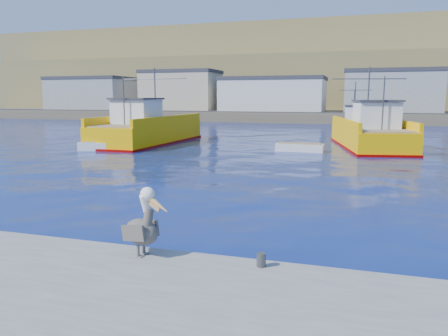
% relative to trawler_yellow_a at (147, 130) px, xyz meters
% --- Properties ---
extents(ground, '(260.00, 260.00, 0.00)m').
position_rel_trawler_yellow_a_xyz_m(ground, '(13.29, -23.42, -1.19)').
color(ground, '#071656').
rests_on(ground, ground).
extents(dock_bollards, '(36.20, 0.20, 0.30)m').
position_rel_trawler_yellow_a_xyz_m(dock_bollards, '(13.89, -26.82, -0.54)').
color(dock_bollards, '#4C4C4C').
rests_on(dock_bollards, dock).
extents(far_shore, '(200.00, 81.00, 24.00)m').
position_rel_trawler_yellow_a_xyz_m(far_shore, '(13.29, 85.78, 7.79)').
color(far_shore, brown).
rests_on(far_shore, ground).
extents(trawler_yellow_a, '(6.40, 14.10, 6.86)m').
position_rel_trawler_yellow_a_xyz_m(trawler_yellow_a, '(0.00, 0.00, 0.00)').
color(trawler_yellow_a, '#FFB702').
rests_on(trawler_yellow_a, ground).
extents(trawler_yellow_b, '(6.86, 13.45, 6.71)m').
position_rel_trawler_yellow_a_xyz_m(trawler_yellow_b, '(19.18, 2.18, -0.06)').
color(trawler_yellow_b, '#FFB702').
rests_on(trawler_yellow_b, ground).
extents(boat_orange, '(3.85, 7.38, 5.95)m').
position_rel_trawler_yellow_a_xyz_m(boat_orange, '(17.66, 18.77, -0.20)').
color(boat_orange, red).
rests_on(boat_orange, ground).
extents(skiff_left, '(4.09, 1.89, 0.86)m').
position_rel_trawler_yellow_a_xyz_m(skiff_left, '(-0.69, -5.92, -0.91)').
color(skiff_left, silver).
rests_on(skiff_left, ground).
extents(skiff_mid, '(3.65, 1.41, 0.78)m').
position_rel_trawler_yellow_a_xyz_m(skiff_mid, '(13.97, -2.09, -0.94)').
color(skiff_mid, silver).
rests_on(skiff_mid, ground).
extents(pelican, '(1.31, 0.74, 1.63)m').
position_rel_trawler_yellow_a_xyz_m(pelican, '(13.55, -26.96, 0.01)').
color(pelican, '#595451').
rests_on(pelican, dock).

